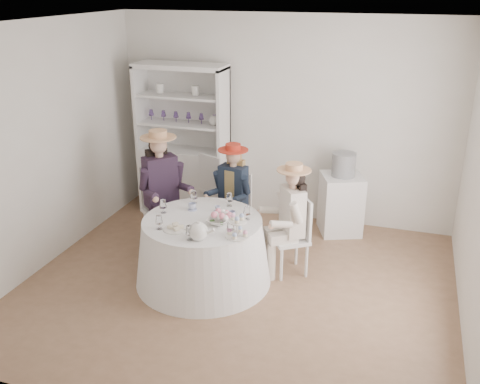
% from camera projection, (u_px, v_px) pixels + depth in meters
% --- Properties ---
extents(ground, '(4.50, 4.50, 0.00)m').
position_uv_depth(ground, '(237.00, 286.00, 5.75)').
color(ground, brown).
rests_on(ground, ground).
extents(ceiling, '(4.50, 4.50, 0.00)m').
position_uv_depth(ceiling, '(237.00, 24.00, 4.75)').
color(ceiling, white).
rests_on(ceiling, wall_back).
extents(wall_back, '(4.50, 0.00, 4.50)m').
position_uv_depth(wall_back, '(284.00, 120.00, 7.02)').
color(wall_back, silver).
rests_on(wall_back, ground).
extents(wall_front, '(4.50, 0.00, 4.50)m').
position_uv_depth(wall_front, '(141.00, 262.00, 3.48)').
color(wall_front, silver).
rests_on(wall_front, ground).
extents(wall_left, '(0.00, 4.50, 4.50)m').
position_uv_depth(wall_left, '(44.00, 147.00, 5.90)').
color(wall_left, silver).
rests_on(wall_left, ground).
extents(tea_table, '(1.46, 1.46, 0.73)m').
position_uv_depth(tea_table, '(203.00, 251.00, 5.73)').
color(tea_table, white).
rests_on(tea_table, ground).
extents(hutch, '(1.28, 0.62, 2.06)m').
position_uv_depth(hutch, '(185.00, 161.00, 7.38)').
color(hutch, silver).
rests_on(hutch, ground).
extents(side_table, '(0.64, 0.64, 0.77)m').
position_uv_depth(side_table, '(341.00, 204.00, 6.86)').
color(side_table, silver).
rests_on(side_table, ground).
extents(hatbox, '(0.39, 0.39, 0.30)m').
position_uv_depth(hatbox, '(344.00, 165.00, 6.67)').
color(hatbox, black).
rests_on(hatbox, side_table).
extents(guest_left, '(0.63, 0.61, 1.47)m').
position_uv_depth(guest_left, '(162.00, 184.00, 6.30)').
color(guest_left, silver).
rests_on(guest_left, ground).
extents(guest_mid, '(0.48, 0.50, 1.28)m').
position_uv_depth(guest_mid, '(232.00, 189.00, 6.44)').
color(guest_mid, silver).
rests_on(guest_mid, ground).
extents(guest_right, '(0.55, 0.52, 1.29)m').
position_uv_depth(guest_right, '(290.00, 213.00, 5.75)').
color(guest_right, silver).
rests_on(guest_right, ground).
extents(spare_chair, '(0.53, 0.53, 0.96)m').
position_uv_depth(spare_chair, '(216.00, 186.00, 7.10)').
color(spare_chair, silver).
rests_on(spare_chair, ground).
extents(teacup_a, '(0.11, 0.11, 0.07)m').
position_uv_depth(teacup_a, '(192.00, 207.00, 5.82)').
color(teacup_a, white).
rests_on(teacup_a, tea_table).
extents(teacup_b, '(0.08, 0.08, 0.06)m').
position_uv_depth(teacup_b, '(218.00, 209.00, 5.78)').
color(teacup_b, white).
rests_on(teacup_b, tea_table).
extents(teacup_c, '(0.12, 0.12, 0.07)m').
position_uv_depth(teacup_c, '(232.00, 215.00, 5.62)').
color(teacup_c, white).
rests_on(teacup_c, tea_table).
extents(flower_bowl, '(0.23, 0.23, 0.06)m').
position_uv_depth(flower_bowl, '(218.00, 222.00, 5.49)').
color(flower_bowl, white).
rests_on(flower_bowl, tea_table).
extents(flower_arrangement, '(0.18, 0.18, 0.07)m').
position_uv_depth(flower_arrangement, '(222.00, 216.00, 5.48)').
color(flower_arrangement, pink).
rests_on(flower_arrangement, tea_table).
extents(table_teapot, '(0.26, 0.19, 0.20)m').
position_uv_depth(table_teapot, '(199.00, 231.00, 5.15)').
color(table_teapot, white).
rests_on(table_teapot, tea_table).
extents(sandwich_plate, '(0.25, 0.25, 0.06)m').
position_uv_depth(sandwich_plate, '(176.00, 228.00, 5.37)').
color(sandwich_plate, white).
rests_on(sandwich_plate, tea_table).
extents(cupcake_stand, '(0.24, 0.24, 0.23)m').
position_uv_depth(cupcake_stand, '(237.00, 229.00, 5.20)').
color(cupcake_stand, white).
rests_on(cupcake_stand, tea_table).
extents(stemware_set, '(0.99, 0.99, 0.15)m').
position_uv_depth(stemware_set, '(202.00, 213.00, 5.56)').
color(stemware_set, white).
rests_on(stemware_set, tea_table).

